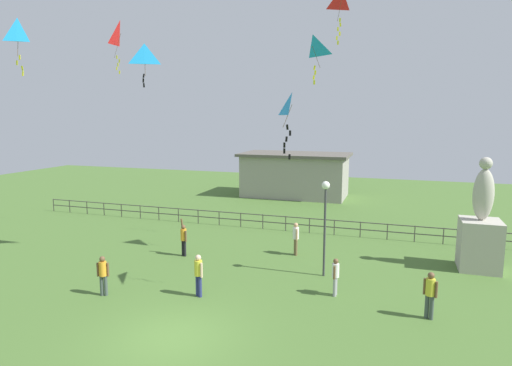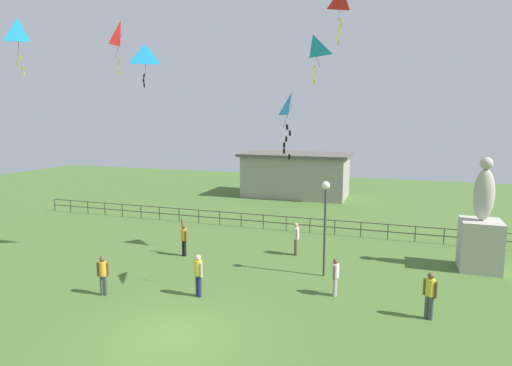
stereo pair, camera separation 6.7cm
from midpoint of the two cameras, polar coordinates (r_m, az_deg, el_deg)
name	(u,v)px [view 1 (the left image)]	position (r m, az deg, el deg)	size (l,w,h in m)	color
ground_plane	(172,337)	(15.10, -11.16, -19.42)	(80.00, 80.00, 0.00)	#476B2D
statue_monument	(480,234)	(22.65, 27.48, -6.07)	(1.76, 1.76, 5.29)	#B2AD9E
lamppost	(325,207)	(19.20, 9.06, -3.21)	(0.36, 0.36, 4.31)	#38383D
person_0	(103,273)	(18.54, -19.70, -11.16)	(0.47, 0.30, 1.63)	#3F4C47
person_1	(296,237)	(22.44, 5.20, -7.08)	(0.32, 0.47, 1.71)	brown
person_2	(335,274)	(17.77, 10.37, -11.83)	(0.29, 0.46, 1.54)	#99999E
person_3	(430,292)	(16.76, 21.96, -13.26)	(0.47, 0.32, 1.72)	#3F4C47
person_4	(184,238)	(22.53, -9.65, -7.15)	(0.45, 0.38, 1.93)	black
person_5	(198,273)	(17.55, -7.74, -11.67)	(0.46, 0.32, 1.72)	navy
kite_0	(18,34)	(21.53, -29.03, 16.84)	(0.91, 0.90, 2.34)	#198CD1
kite_1	(341,1)	(23.50, 11.17, 22.55)	(1.03, 0.89, 2.64)	red
kite_2	(145,56)	(21.74, -14.62, 15.97)	(1.11, 0.87, 2.01)	#198CD1
kite_3	(292,107)	(16.05, 4.64, 10.00)	(0.86, 1.19, 2.45)	#198CD1
kite_4	(313,48)	(20.67, 7.41, 17.36)	(1.20, 1.07, 2.16)	#198CD1
kite_5	(121,35)	(28.06, -17.57, 18.20)	(0.81, 0.89, 3.05)	red
waterfront_railing	(277,220)	(27.26, 2.71, -4.98)	(36.04, 0.06, 0.95)	#4C4742
pavilion_building	(295,174)	(38.87, 5.14, 1.13)	(9.59, 5.30, 3.88)	gray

